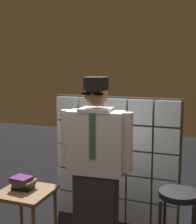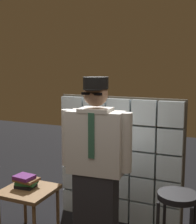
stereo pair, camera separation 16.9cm
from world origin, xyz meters
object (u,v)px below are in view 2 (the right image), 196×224
at_px(standing_person, 96,166).
at_px(bar_stool, 177,215).
at_px(book_stack, 26,181).
at_px(side_table, 29,195).
at_px(coffee_mug, 26,182).

distance_m(standing_person, bar_stool, 0.83).
height_order(standing_person, book_stack, standing_person).
xyz_separation_m(standing_person, side_table, (-0.79, 0.02, -0.44)).
xyz_separation_m(book_stack, coffee_mug, (-0.01, 0.01, -0.02)).
bearing_deg(side_table, book_stack, 152.10).
height_order(standing_person, coffee_mug, standing_person).
xyz_separation_m(standing_person, bar_stool, (0.76, -0.01, -0.33)).
bearing_deg(coffee_mug, side_table, -31.18).
relative_size(bar_stool, coffee_mug, 6.05).
bearing_deg(standing_person, bar_stool, -5.24).
bearing_deg(standing_person, book_stack, 172.34).
distance_m(book_stack, coffee_mug, 0.02).
bearing_deg(coffee_mug, bar_stool, -2.44).
xyz_separation_m(bar_stool, book_stack, (-1.60, 0.06, 0.03)).
height_order(bar_stool, side_table, bar_stool).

